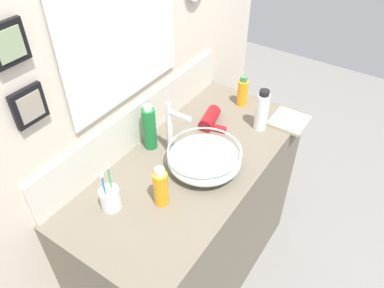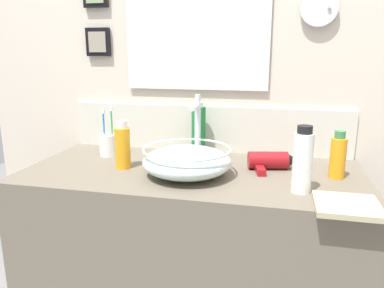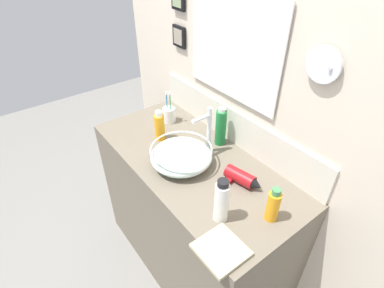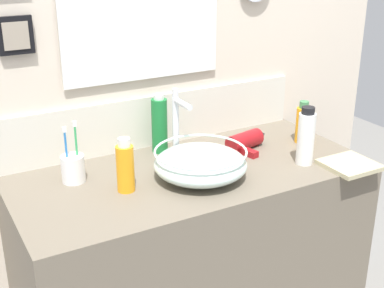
% 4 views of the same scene
% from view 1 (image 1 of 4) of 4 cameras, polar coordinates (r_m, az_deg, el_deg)
% --- Properties ---
extents(ground_plane, '(6.00, 6.00, 0.00)m').
position_cam_1_polar(ground_plane, '(2.38, 0.02, -18.99)').
color(ground_plane, gray).
extents(vanity_counter, '(1.25, 0.58, 0.92)m').
position_cam_1_polar(vanity_counter, '(2.00, 0.03, -12.28)').
color(vanity_counter, '#6B6051').
rests_on(vanity_counter, ground).
extents(back_panel, '(2.13, 0.10, 2.48)m').
position_cam_1_polar(back_panel, '(1.62, -9.49, 9.97)').
color(back_panel, beige).
rests_on(back_panel, ground).
extents(glass_bowl_sink, '(0.32, 0.32, 0.10)m').
position_cam_1_polar(glass_bowl_sink, '(1.59, 1.89, -2.20)').
color(glass_bowl_sink, silver).
rests_on(glass_bowl_sink, vanity_counter).
extents(faucet, '(0.02, 0.12, 0.27)m').
position_cam_1_polar(faucet, '(1.60, -3.12, 2.73)').
color(faucet, silver).
rests_on(faucet, vanity_counter).
extents(hair_drier, '(0.20, 0.16, 0.07)m').
position_cam_1_polar(hair_drier, '(1.85, 2.95, 4.08)').
color(hair_drier, maroon).
rests_on(hair_drier, vanity_counter).
extents(toothbrush_cup, '(0.08, 0.08, 0.21)m').
position_cam_1_polar(toothbrush_cup, '(1.47, -12.36, -8.07)').
color(toothbrush_cup, white).
rests_on(toothbrush_cup, vanity_counter).
extents(soap_dispenser, '(0.05, 0.05, 0.17)m').
position_cam_1_polar(soap_dispenser, '(1.97, 7.71, 7.87)').
color(soap_dispenser, orange).
rests_on(soap_dispenser, vanity_counter).
extents(lotion_bottle, '(0.06, 0.06, 0.21)m').
position_cam_1_polar(lotion_bottle, '(1.81, 10.60, 5.02)').
color(lotion_bottle, white).
rests_on(lotion_bottle, vanity_counter).
extents(shampoo_bottle, '(0.06, 0.06, 0.23)m').
position_cam_1_polar(shampoo_bottle, '(1.67, -6.49, 2.45)').
color(shampoo_bottle, '#197233').
rests_on(shampoo_bottle, vanity_counter).
extents(spray_bottle, '(0.06, 0.06, 0.18)m').
position_cam_1_polar(spray_bottle, '(1.43, -4.78, -6.60)').
color(spray_bottle, orange).
rests_on(spray_bottle, vanity_counter).
extents(hand_towel, '(0.18, 0.17, 0.02)m').
position_cam_1_polar(hand_towel, '(1.93, 14.61, 3.41)').
color(hand_towel, tan).
rests_on(hand_towel, vanity_counter).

